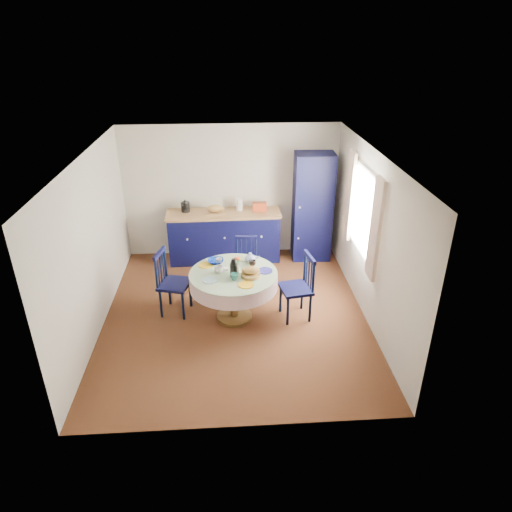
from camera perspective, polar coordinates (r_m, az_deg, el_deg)
The scene contains 17 objects.
floor at distance 7.19m, azimuth -2.59°, elevation -7.25°, with size 4.50×4.50×0.00m, color black.
ceiling at distance 6.16m, azimuth -3.07°, elevation 12.44°, with size 4.50×4.50×0.00m, color white.
wall_back at distance 8.67m, azimuth -3.16°, elevation 8.06°, with size 4.00×0.02×2.50m, color beige.
wall_left at distance 6.85m, azimuth -19.78°, elevation 1.24°, with size 0.02×4.50×2.50m, color beige.
wall_right at distance 6.90m, azimuth 14.05°, elevation 2.24°, with size 0.02×4.50×2.50m, color beige.
window at distance 7.04m, azimuth 13.24°, elevation 5.28°, with size 0.10×1.74×1.45m.
kitchen_counter at distance 8.68m, azimuth -3.99°, elevation 2.63°, with size 2.13×0.71×1.18m.
pantry_cabinet at distance 8.59m, azimuth 7.07°, elevation 6.05°, with size 0.72×0.53×2.03m.
dining_table at distance 6.76m, azimuth -2.76°, elevation -3.05°, with size 1.30×1.30×1.07m.
chair_left at distance 7.10m, azimuth -10.49°, elevation -3.24°, with size 0.54×0.56×1.04m.
chair_far at distance 7.69m, azimuth -1.25°, elevation -0.89°, with size 0.43×0.42×0.90m.
chair_right at distance 6.90m, azimuth 5.35°, elevation -3.84°, with size 0.51×0.53×1.03m.
mug_a at distance 6.70m, azimuth -4.66°, elevation -1.68°, with size 0.13×0.13×0.10m, color silver.
mug_b at distance 6.49m, azimuth -2.74°, elevation -2.61°, with size 0.11×0.11×0.10m, color #286C63.
mug_c at distance 6.87m, azimuth -0.45°, elevation -0.87°, with size 0.11×0.11×0.09m, color black.
mug_d at distance 6.95m, azimuth -4.65°, elevation -0.64°, with size 0.10×0.10×0.09m, color silver.
cobalt_bowl at distance 6.98m, azimuth -5.05°, elevation -0.66°, with size 0.24×0.24×0.06m, color navy.
Camera 1 is at (-0.08, -5.97, 4.01)m, focal length 32.00 mm.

